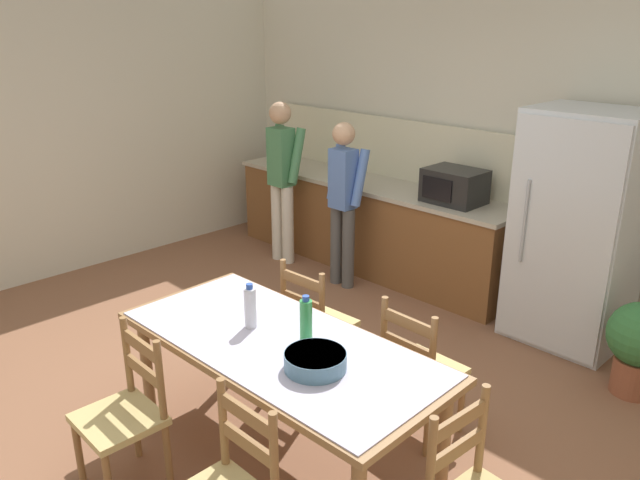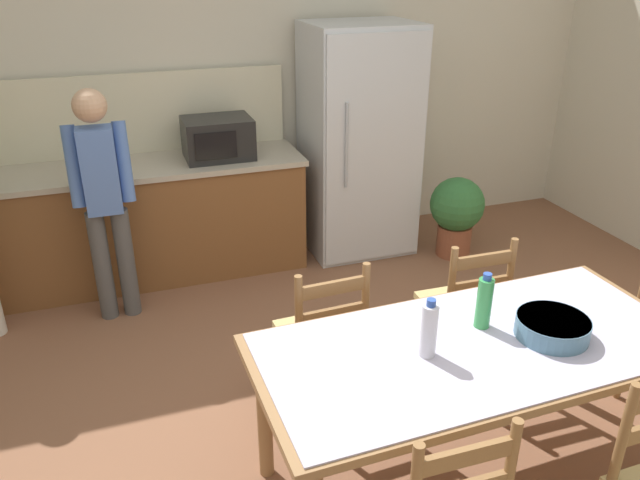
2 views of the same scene
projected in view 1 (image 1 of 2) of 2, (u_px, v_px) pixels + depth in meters
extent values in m
plane|color=brown|center=(282.00, 397.00, 4.26)|extent=(8.32, 8.32, 0.00)
cube|color=beige|center=(503.00, 136.00, 5.53)|extent=(6.52, 0.12, 2.90)
cube|color=beige|center=(53.00, 128.00, 5.95)|extent=(0.12, 5.20, 2.90)
cube|color=brown|center=(368.00, 226.00, 6.39)|extent=(3.20, 0.62, 0.86)
cube|color=#B2A893|center=(369.00, 184.00, 6.24)|extent=(3.24, 0.66, 0.04)
cube|color=#B7BCC1|center=(318.00, 171.00, 6.72)|extent=(0.52, 0.38, 0.02)
cube|color=beige|center=(390.00, 148.00, 6.33)|extent=(3.20, 0.03, 0.60)
cube|color=silver|center=(578.00, 229.00, 4.77)|extent=(0.84, 0.68, 1.83)
cube|color=silver|center=(556.00, 240.00, 4.54)|extent=(0.80, 0.02, 1.76)
cylinder|color=#A5AAB2|center=(525.00, 222.00, 4.66)|extent=(0.02, 0.02, 0.64)
cube|color=black|center=(455.00, 186.00, 5.49)|extent=(0.50, 0.38, 0.30)
cube|color=black|center=(437.00, 189.00, 5.39)|extent=(0.30, 0.01, 0.19)
cylinder|color=olive|center=(147.00, 370.00, 3.92)|extent=(0.07, 0.07, 0.72)
cylinder|color=olive|center=(232.00, 333.00, 4.38)|extent=(0.07, 0.07, 0.72)
cylinder|color=olive|center=(444.00, 445.00, 3.24)|extent=(0.07, 0.07, 0.72)
cube|color=olive|center=(280.00, 346.00, 3.45)|extent=(1.97, 0.92, 0.04)
cube|color=#B7B2CC|center=(280.00, 342.00, 3.44)|extent=(1.89, 0.88, 0.01)
cylinder|color=silver|center=(250.00, 308.00, 3.56)|extent=(0.07, 0.07, 0.24)
cylinder|color=#2D51B2|center=(249.00, 286.00, 3.52)|extent=(0.04, 0.04, 0.03)
cylinder|color=green|center=(306.00, 321.00, 3.41)|extent=(0.07, 0.07, 0.24)
cylinder|color=#2D51B2|center=(306.00, 298.00, 3.37)|extent=(0.04, 0.04, 0.03)
cylinder|color=slate|center=(315.00, 361.00, 3.16)|extent=(0.32, 0.32, 0.09)
cylinder|color=slate|center=(315.00, 355.00, 3.15)|extent=(0.31, 0.31, 0.02)
cylinder|color=olive|center=(79.00, 453.00, 3.41)|extent=(0.04, 0.04, 0.41)
cylinder|color=olive|center=(136.00, 426.00, 3.63)|extent=(0.04, 0.04, 0.41)
cylinder|color=olive|center=(168.00, 456.00, 3.39)|extent=(0.04, 0.04, 0.41)
cube|color=tan|center=(119.00, 419.00, 3.32)|extent=(0.43, 0.41, 0.04)
cylinder|color=olive|center=(127.00, 355.00, 3.47)|extent=(0.04, 0.04, 0.46)
cylinder|color=olive|center=(160.00, 380.00, 3.23)|extent=(0.04, 0.04, 0.46)
cube|color=olive|center=(141.00, 346.00, 3.30)|extent=(0.36, 0.03, 0.07)
cube|color=olive|center=(144.00, 371.00, 3.36)|extent=(0.36, 0.03, 0.07)
cylinder|color=olive|center=(223.00, 422.00, 2.90)|extent=(0.04, 0.04, 0.46)
cylinder|color=olive|center=(274.00, 459.00, 2.66)|extent=(0.04, 0.04, 0.46)
cube|color=olive|center=(246.00, 415.00, 2.73)|extent=(0.36, 0.03, 0.07)
cube|color=olive|center=(248.00, 444.00, 2.78)|extent=(0.36, 0.03, 0.07)
cylinder|color=olive|center=(431.00, 464.00, 2.63)|extent=(0.04, 0.04, 0.46)
cylinder|color=olive|center=(482.00, 429.00, 2.85)|extent=(0.04, 0.04, 0.46)
cube|color=olive|center=(460.00, 421.00, 2.69)|extent=(0.05, 0.36, 0.07)
cube|color=olive|center=(457.00, 450.00, 2.74)|extent=(0.05, 0.36, 0.07)
cylinder|color=olive|center=(461.00, 403.00, 3.85)|extent=(0.04, 0.04, 0.41)
cylinder|color=olive|center=(415.00, 379.00, 4.10)|extent=(0.04, 0.04, 0.41)
cylinder|color=olive|center=(428.00, 426.00, 3.63)|extent=(0.04, 0.04, 0.41)
cylinder|color=olive|center=(381.00, 400.00, 3.88)|extent=(0.04, 0.04, 0.41)
cube|color=tan|center=(423.00, 370.00, 3.79)|extent=(0.43, 0.41, 0.04)
cylinder|color=olive|center=(432.00, 355.00, 3.47)|extent=(0.04, 0.04, 0.46)
cylinder|color=olive|center=(384.00, 332.00, 3.72)|extent=(0.04, 0.04, 0.46)
cube|color=olive|center=(408.00, 323.00, 3.55)|extent=(0.36, 0.03, 0.07)
cube|color=olive|center=(407.00, 347.00, 3.60)|extent=(0.36, 0.03, 0.07)
cylinder|color=olive|center=(354.00, 351.00, 4.44)|extent=(0.04, 0.04, 0.41)
cylinder|color=olive|center=(317.00, 335.00, 4.67)|extent=(0.04, 0.04, 0.41)
cylinder|color=olive|center=(322.00, 370.00, 4.21)|extent=(0.04, 0.04, 0.41)
cylinder|color=olive|center=(285.00, 352.00, 4.44)|extent=(0.04, 0.04, 0.41)
cube|color=tan|center=(320.00, 323.00, 4.36)|extent=(0.44, 0.42, 0.04)
cylinder|color=olive|center=(322.00, 306.00, 4.05)|extent=(0.04, 0.04, 0.46)
cylinder|color=olive|center=(283.00, 291.00, 4.28)|extent=(0.04, 0.04, 0.46)
cube|color=olive|center=(302.00, 281.00, 4.12)|extent=(0.36, 0.04, 0.07)
cube|color=olive|center=(302.00, 302.00, 4.17)|extent=(0.36, 0.04, 0.07)
cylinder|color=silver|center=(277.00, 221.00, 6.58)|extent=(0.12, 0.12, 0.83)
cylinder|color=silver|center=(288.00, 225.00, 6.47)|extent=(0.12, 0.12, 0.83)
cube|color=#478456|center=(281.00, 157.00, 6.28)|extent=(0.23, 0.19, 0.59)
sphere|color=tan|center=(280.00, 113.00, 6.14)|extent=(0.22, 0.22, 0.22)
cylinder|color=#478456|center=(275.00, 151.00, 6.43)|extent=(0.09, 0.22, 0.56)
cylinder|color=#478456|center=(297.00, 156.00, 6.21)|extent=(0.09, 0.22, 0.56)
cylinder|color=#4C4C4C|center=(336.00, 245.00, 5.98)|extent=(0.12, 0.12, 0.78)
cylinder|color=#4C4C4C|center=(348.00, 249.00, 5.88)|extent=(0.12, 0.12, 0.78)
cube|color=#5175BC|center=(343.00, 179.00, 5.70)|extent=(0.22, 0.18, 0.55)
sphere|color=tan|center=(344.00, 134.00, 5.56)|extent=(0.21, 0.21, 0.21)
cylinder|color=#5175BC|center=(336.00, 172.00, 5.84)|extent=(0.09, 0.21, 0.52)
cylinder|color=#5175BC|center=(360.00, 178.00, 5.64)|extent=(0.09, 0.21, 0.52)
cylinder|color=brown|center=(633.00, 376.00, 4.28)|extent=(0.28, 0.28, 0.26)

